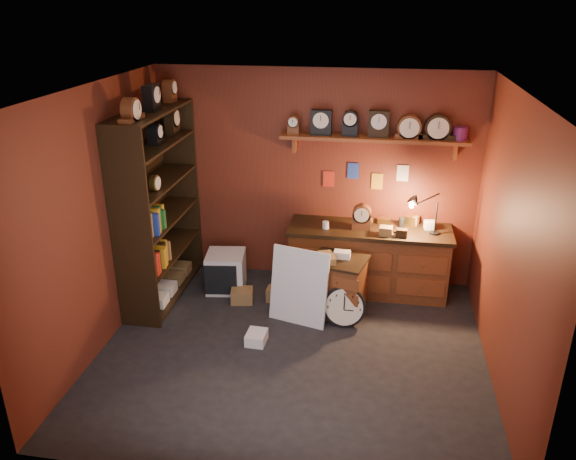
{
  "coord_description": "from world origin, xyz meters",
  "views": [
    {
      "loc": [
        0.78,
        -4.91,
        3.47
      ],
      "look_at": [
        -0.1,
        0.35,
        1.23
      ],
      "focal_mm": 35.0,
      "sensor_mm": 36.0,
      "label": 1
    }
  ],
  "objects_px": {
    "workbench": "(368,256)",
    "big_round_clock": "(344,307)",
    "shelving_unit": "(156,199)",
    "low_cabinet": "(338,284)"
  },
  "relations": [
    {
      "from": "shelving_unit",
      "to": "low_cabinet",
      "type": "distance_m",
      "value": 2.37
    },
    {
      "from": "workbench",
      "to": "big_round_clock",
      "type": "relative_size",
      "value": 4.09
    },
    {
      "from": "big_round_clock",
      "to": "workbench",
      "type": "bearing_deg",
      "value": 75.44
    },
    {
      "from": "workbench",
      "to": "big_round_clock",
      "type": "distance_m",
      "value": 0.93
    },
    {
      "from": "shelving_unit",
      "to": "big_round_clock",
      "type": "relative_size",
      "value": 5.32
    },
    {
      "from": "workbench",
      "to": "big_round_clock",
      "type": "xyz_separation_m",
      "value": [
        -0.23,
        -0.87,
        -0.24
      ]
    },
    {
      "from": "low_cabinet",
      "to": "big_round_clock",
      "type": "height_order",
      "value": "low_cabinet"
    },
    {
      "from": "low_cabinet",
      "to": "big_round_clock",
      "type": "relative_size",
      "value": 1.62
    },
    {
      "from": "low_cabinet",
      "to": "shelving_unit",
      "type": "bearing_deg",
      "value": -169.39
    },
    {
      "from": "shelving_unit",
      "to": "workbench",
      "type": "xyz_separation_m",
      "value": [
        2.52,
        0.49,
        -0.78
      ]
    }
  ]
}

